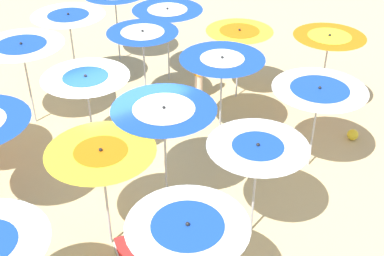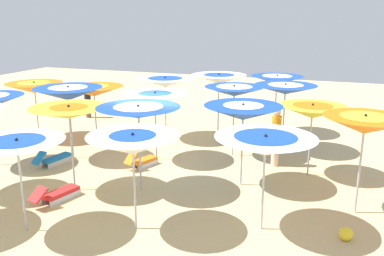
{
  "view_description": "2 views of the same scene",
  "coord_description": "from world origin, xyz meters",
  "px_view_note": "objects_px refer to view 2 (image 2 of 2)",
  "views": [
    {
      "loc": [
        -4.46,
        -9.4,
        7.86
      ],
      "look_at": [
        1.12,
        -1.43,
        1.49
      ],
      "focal_mm": 48.16,
      "sensor_mm": 36.0,
      "label": 1
    },
    {
      "loc": [
        5.23,
        -11.09,
        4.67
      ],
      "look_at": [
        1.07,
        0.48,
        1.31
      ],
      "focal_mm": 38.76,
      "sensor_mm": 36.0,
      "label": 2
    }
  ],
  "objects_px": {
    "beach_umbrella_2": "(165,82)",
    "beach_umbrella_0": "(277,80)",
    "lounger_2": "(58,193)",
    "beach_umbrella_13": "(69,113)",
    "lounger_1": "(54,158)",
    "beach_ball": "(346,234)",
    "beach_umbrella_15": "(365,125)",
    "beach_umbrella_18": "(17,147)",
    "beach_umbrella_3": "(94,91)",
    "beach_umbrella_4": "(34,88)",
    "beachgoer_0": "(88,100)",
    "beach_umbrella_10": "(312,111)",
    "beach_umbrella_12": "(138,112)",
    "beach_umbrella_7": "(155,98)",
    "beach_umbrella_8": "(68,94)",
    "beach_umbrella_11": "(243,112)",
    "beach_umbrella_1": "(219,79)",
    "beach_umbrella_16": "(265,145)",
    "beach_umbrella_6": "(234,91)",
    "beachgoer_1": "(276,136)",
    "lounger_0": "(142,161)",
    "beach_umbrella_5": "(285,89)",
    "beach_umbrella_17": "(133,144)"
  },
  "relations": [
    {
      "from": "beach_umbrella_2",
      "to": "beach_umbrella_0",
      "type": "bearing_deg",
      "value": 29.58
    },
    {
      "from": "lounger_2",
      "to": "beach_umbrella_13",
      "type": "bearing_deg",
      "value": 15.76
    },
    {
      "from": "lounger_1",
      "to": "beach_ball",
      "type": "xyz_separation_m",
      "value": [
        8.89,
        -1.8,
        -0.05
      ]
    },
    {
      "from": "beach_umbrella_15",
      "to": "beach_umbrella_18",
      "type": "distance_m",
      "value": 7.77
    },
    {
      "from": "beach_umbrella_2",
      "to": "beach_umbrella_13",
      "type": "height_order",
      "value": "beach_umbrella_2"
    },
    {
      "from": "beach_umbrella_3",
      "to": "beach_umbrella_4",
      "type": "xyz_separation_m",
      "value": [
        -2.31,
        -0.5,
        0.07
      ]
    },
    {
      "from": "beach_umbrella_0",
      "to": "beachgoer_0",
      "type": "relative_size",
      "value": 1.46
    },
    {
      "from": "beach_umbrella_3",
      "to": "beach_umbrella_15",
      "type": "distance_m",
      "value": 9.78
    },
    {
      "from": "lounger_1",
      "to": "beach_ball",
      "type": "distance_m",
      "value": 9.07
    },
    {
      "from": "beach_umbrella_10",
      "to": "beach_umbrella_12",
      "type": "relative_size",
      "value": 0.92
    },
    {
      "from": "beach_umbrella_15",
      "to": "beach_ball",
      "type": "bearing_deg",
      "value": -98.4
    },
    {
      "from": "beach_umbrella_3",
      "to": "beach_umbrella_10",
      "type": "distance_m",
      "value": 8.02
    },
    {
      "from": "beach_umbrella_2",
      "to": "beach_umbrella_7",
      "type": "distance_m",
      "value": 2.5
    },
    {
      "from": "beach_umbrella_8",
      "to": "beach_umbrella_11",
      "type": "height_order",
      "value": "beach_umbrella_8"
    },
    {
      "from": "beach_umbrella_1",
      "to": "beach_umbrella_16",
      "type": "bearing_deg",
      "value": -66.32
    },
    {
      "from": "beach_umbrella_12",
      "to": "lounger_2",
      "type": "xyz_separation_m",
      "value": [
        -1.73,
        -1.36,
        -2.01
      ]
    },
    {
      "from": "beach_umbrella_3",
      "to": "beach_umbrella_18",
      "type": "bearing_deg",
      "value": -70.58
    },
    {
      "from": "beach_umbrella_4",
      "to": "beach_umbrella_6",
      "type": "height_order",
      "value": "beach_umbrella_6"
    },
    {
      "from": "beach_umbrella_7",
      "to": "beach_umbrella_1",
      "type": "bearing_deg",
      "value": 72.28
    },
    {
      "from": "beach_umbrella_0",
      "to": "beach_umbrella_10",
      "type": "relative_size",
      "value": 1.09
    },
    {
      "from": "lounger_2",
      "to": "beach_umbrella_7",
      "type": "bearing_deg",
      "value": -1.57
    },
    {
      "from": "beach_umbrella_1",
      "to": "beach_umbrella_2",
      "type": "distance_m",
      "value": 2.11
    },
    {
      "from": "beach_umbrella_0",
      "to": "beach_umbrella_7",
      "type": "relative_size",
      "value": 1.04
    },
    {
      "from": "beach_umbrella_7",
      "to": "beach_umbrella_10",
      "type": "bearing_deg",
      "value": 2.95
    },
    {
      "from": "beach_umbrella_18",
      "to": "beach_ball",
      "type": "xyz_separation_m",
      "value": [
        6.74,
        1.98,
        -1.82
      ]
    },
    {
      "from": "beachgoer_1",
      "to": "beach_ball",
      "type": "relative_size",
      "value": 6.26
    },
    {
      "from": "beach_umbrella_11",
      "to": "beach_ball",
      "type": "relative_size",
      "value": 7.96
    },
    {
      "from": "beach_umbrella_12",
      "to": "lounger_2",
      "type": "relative_size",
      "value": 1.69
    },
    {
      "from": "beach_umbrella_4",
      "to": "beach_umbrella_18",
      "type": "relative_size",
      "value": 1.03
    },
    {
      "from": "beach_umbrella_3",
      "to": "beach_umbrella_16",
      "type": "relative_size",
      "value": 0.99
    },
    {
      "from": "lounger_0",
      "to": "beach_ball",
      "type": "xyz_separation_m",
      "value": [
        6.1,
        -2.57,
        -0.05
      ]
    },
    {
      "from": "beach_umbrella_4",
      "to": "beach_umbrella_12",
      "type": "relative_size",
      "value": 0.93
    },
    {
      "from": "beach_umbrella_5",
      "to": "beach_umbrella_7",
      "type": "height_order",
      "value": "beach_umbrella_5"
    },
    {
      "from": "beach_umbrella_3",
      "to": "beach_umbrella_8",
      "type": "relative_size",
      "value": 0.9
    },
    {
      "from": "beach_umbrella_5",
      "to": "beach_umbrella_8",
      "type": "bearing_deg",
      "value": -154.36
    },
    {
      "from": "beach_umbrella_6",
      "to": "beach_umbrella_13",
      "type": "xyz_separation_m",
      "value": [
        -3.4,
        -4.29,
        -0.05
      ]
    },
    {
      "from": "beach_umbrella_17",
      "to": "lounger_0",
      "type": "distance_m",
      "value": 4.36
    },
    {
      "from": "beach_umbrella_4",
      "to": "beach_umbrella_15",
      "type": "bearing_deg",
      "value": -12.73
    },
    {
      "from": "beach_umbrella_2",
      "to": "beach_umbrella_10",
      "type": "xyz_separation_m",
      "value": [
        5.57,
        -2.15,
        -0.24
      ]
    },
    {
      "from": "lounger_0",
      "to": "beach_umbrella_6",
      "type": "bearing_deg",
      "value": -28.21
    },
    {
      "from": "beach_umbrella_8",
      "to": "beach_umbrella_10",
      "type": "xyz_separation_m",
      "value": [
        7.65,
        1.02,
        -0.22
      ]
    },
    {
      "from": "lounger_2",
      "to": "beach_umbrella_1",
      "type": "bearing_deg",
      "value": -2.42
    },
    {
      "from": "beach_umbrella_0",
      "to": "beach_umbrella_17",
      "type": "xyz_separation_m",
      "value": [
        -1.7,
        -9.03,
        -0.19
      ]
    },
    {
      "from": "beach_umbrella_16",
      "to": "beach_ball",
      "type": "relative_size",
      "value": 7.5
    },
    {
      "from": "beach_umbrella_16",
      "to": "beach_umbrella_12",
      "type": "bearing_deg",
      "value": 163.43
    },
    {
      "from": "beach_umbrella_16",
      "to": "beachgoer_1",
      "type": "xyz_separation_m",
      "value": [
        -0.36,
        4.22,
        -0.99
      ]
    },
    {
      "from": "lounger_0",
      "to": "beachgoer_1",
      "type": "height_order",
      "value": "beachgoer_1"
    },
    {
      "from": "beach_umbrella_8",
      "to": "beach_umbrella_10",
      "type": "relative_size",
      "value": 1.11
    },
    {
      "from": "beach_umbrella_12",
      "to": "beach_umbrella_11",
      "type": "bearing_deg",
      "value": 26.74
    },
    {
      "from": "beach_umbrella_13",
      "to": "beach_umbrella_16",
      "type": "xyz_separation_m",
      "value": [
        5.29,
        -0.46,
        -0.2
      ]
    }
  ]
}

